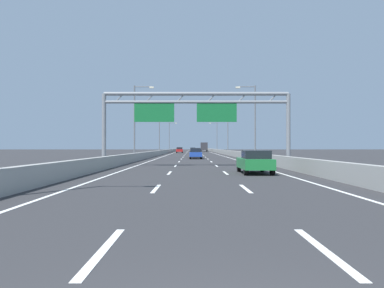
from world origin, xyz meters
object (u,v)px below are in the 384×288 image
object	(u,v)px
streetlamp_right_mid	(251,118)
blue_car	(194,154)
streetlamp_left_distant	(168,135)
black_car	(193,153)
box_truck	(202,147)
streetlamp_right_far	(225,130)
sign_gantry	(192,110)
green_car	(253,162)
red_car	(178,150)
silver_car	(191,150)
streetlamp_right_distant	(214,135)
streetlamp_left_mid	(134,118)
streetlamp_left_far	(159,130)

from	to	relation	value
streetlamp_right_mid	blue_car	bearing A→B (deg)	147.30
blue_car	streetlamp_left_distant	bearing A→B (deg)	96.33
black_car	box_truck	bearing A→B (deg)	87.08
streetlamp_right_far	black_car	distance (m)	26.33
sign_gantry	streetlamp_right_mid	xyz separation A→B (m)	(7.68, 15.94, 0.59)
streetlamp_right_mid	green_car	distance (m)	25.06
blue_car	box_truck	distance (m)	79.57
sign_gantry	streetlamp_left_distant	world-z (taller)	streetlamp_left_distant
green_car	red_car	bearing A→B (deg)	95.27
sign_gantry	red_car	distance (m)	71.90
streetlamp_left_distant	silver_car	size ratio (longest dim) A/B	2.30
streetlamp_right_distant	blue_car	world-z (taller)	streetlamp_right_distant
streetlamp_right_mid	streetlamp_left_distant	distance (m)	74.85
streetlamp_right_mid	streetlamp_left_distant	xyz separation A→B (m)	(-14.93, 73.35, 0.00)
green_car	blue_car	xyz separation A→B (m)	(-3.45, 29.02, -0.01)
sign_gantry	box_truck	distance (m)	100.24
blue_car	box_truck	bearing A→B (deg)	87.34
sign_gantry	silver_car	xyz separation A→B (m)	(0.15, 85.83, -4.06)
streetlamp_left_mid	streetlamp_right_distant	size ratio (longest dim) A/B	1.00
streetlamp_left_far	blue_car	xyz separation A→B (m)	(7.62, -31.98, -4.67)
streetlamp_right_far	black_car	size ratio (longest dim) A/B	2.14
streetlamp_left_mid	green_car	distance (m)	27.12
red_car	box_truck	xyz separation A→B (m)	(7.63, 28.41, 0.94)
streetlamp_left_mid	streetlamp_right_mid	size ratio (longest dim) A/B	1.00
streetlamp_left_far	streetlamp_right_distant	distance (m)	39.60
streetlamp_right_mid	streetlamp_left_far	xyz separation A→B (m)	(-14.93, 36.67, 0.00)
silver_car	streetlamp_left_far	bearing A→B (deg)	-102.56
blue_car	box_truck	xyz separation A→B (m)	(3.69, 79.48, 0.98)
silver_car	streetlamp_right_distant	bearing A→B (deg)	24.61
sign_gantry	box_truck	world-z (taller)	sign_gantry
streetlamp_right_distant	green_car	world-z (taller)	streetlamp_right_distant
red_car	sign_gantry	bearing A→B (deg)	-87.15
sign_gantry	black_car	size ratio (longest dim) A/B	3.62
sign_gantry	streetlamp_right_far	xyz separation A→B (m)	(7.68, 52.61, 0.59)
streetlamp_left_far	streetlamp_left_distant	bearing A→B (deg)	90.00
sign_gantry	black_car	distance (m)	28.03
blue_car	sign_gantry	bearing A→B (deg)	-91.02
red_car	box_truck	bearing A→B (deg)	74.97
streetlamp_right_mid	streetlamp_left_far	distance (m)	39.60
streetlamp_right_far	blue_car	size ratio (longest dim) A/B	2.07
black_car	green_car	distance (m)	36.29
streetlamp_left_mid	streetlamp_right_mid	bearing A→B (deg)	0.00
streetlamp_right_distant	black_car	world-z (taller)	streetlamp_right_distant
streetlamp_left_far	blue_car	distance (m)	33.20
blue_car	green_car	bearing A→B (deg)	-83.23
streetlamp_right_mid	green_car	world-z (taller)	streetlamp_right_mid
black_car	sign_gantry	bearing A→B (deg)	-90.77
streetlamp_left_far	red_car	size ratio (longest dim) A/B	2.13
blue_car	silver_car	world-z (taller)	blue_car
sign_gantry	blue_car	world-z (taller)	sign_gantry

